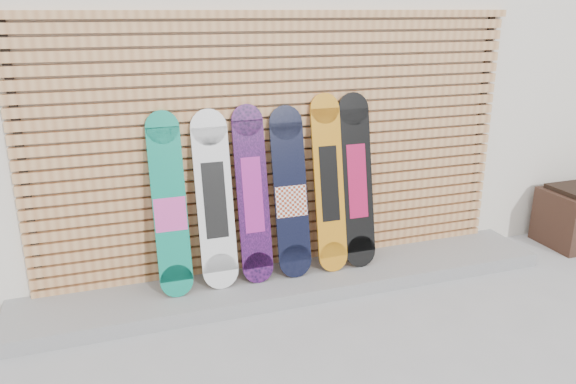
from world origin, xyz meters
name	(u,v)px	position (x,y,z in m)	size (l,w,h in m)	color
ground	(340,323)	(0.00, 0.00, 0.00)	(80.00, 80.00, 0.00)	#939496
building	(267,51)	(0.50, 3.50, 1.80)	(12.00, 5.00, 3.60)	silver
concrete_step	(293,281)	(-0.15, 0.68, 0.06)	(4.60, 0.70, 0.12)	gray
slat_wall	(282,144)	(-0.15, 0.97, 1.21)	(4.26, 0.08, 2.29)	#BC804E
snowboard_0	(170,206)	(-1.14, 0.77, 0.83)	(0.26, 0.35, 1.45)	#0D7D62
snowboard_1	(215,200)	(-0.78, 0.78, 0.84)	(0.29, 0.33, 1.44)	silver
snowboard_2	(253,195)	(-0.47, 0.78, 0.85)	(0.26, 0.33, 1.46)	black
snowboard_3	(291,194)	(-0.14, 0.77, 0.82)	(0.29, 0.34, 1.43)	black
snowboard_4	(329,184)	(0.21, 0.78, 0.88)	(0.26, 0.34, 1.52)	#C37914
snowboard_5	(357,181)	(0.48, 0.78, 0.87)	(0.28, 0.33, 1.51)	black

